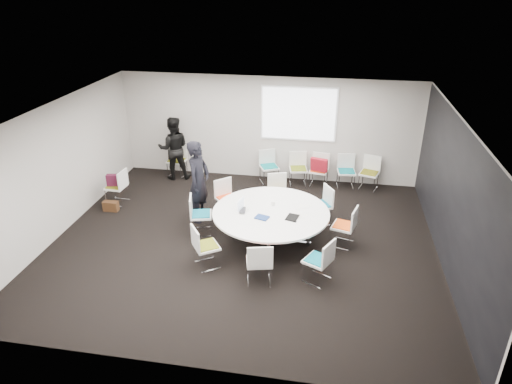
% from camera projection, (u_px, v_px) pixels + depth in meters
% --- Properties ---
extents(room_shell, '(8.08, 7.08, 2.88)m').
position_uv_depth(room_shell, '(247.00, 182.00, 9.09)').
color(room_shell, black).
rests_on(room_shell, ground).
extents(conference_table, '(2.42, 2.42, 0.73)m').
position_uv_depth(conference_table, '(271.00, 219.00, 9.47)').
color(conference_table, silver).
rests_on(conference_table, ground).
extents(projection_screen, '(1.90, 0.03, 1.35)m').
position_uv_depth(projection_screen, '(299.00, 114.00, 11.86)').
color(projection_screen, white).
rests_on(projection_screen, room_shell).
extents(chair_ring_a, '(0.56, 0.56, 0.88)m').
position_uv_depth(chair_ring_a, '(343.00, 233.00, 9.49)').
color(chair_ring_a, silver).
rests_on(chair_ring_a, ground).
extents(chair_ring_b, '(0.62, 0.62, 0.88)m').
position_uv_depth(chair_ring_b, '(320.00, 212.00, 10.33)').
color(chair_ring_b, silver).
rests_on(chair_ring_b, ground).
extents(chair_ring_c, '(0.59, 0.58, 0.88)m').
position_uv_depth(chair_ring_c, '(278.00, 199.00, 10.91)').
color(chair_ring_c, silver).
rests_on(chair_ring_c, ground).
extents(chair_ring_d, '(0.64, 0.64, 0.88)m').
position_uv_depth(chair_ring_d, '(227.00, 205.00, 10.63)').
color(chair_ring_d, silver).
rests_on(chair_ring_d, ground).
extents(chair_ring_e, '(0.55, 0.56, 0.88)m').
position_uv_depth(chair_ring_e, '(201.00, 222.00, 9.93)').
color(chair_ring_e, silver).
rests_on(chair_ring_e, ground).
extents(chair_ring_f, '(0.63, 0.63, 0.88)m').
position_uv_depth(chair_ring_f, '(206.00, 254.00, 8.79)').
color(chair_ring_f, silver).
rests_on(chair_ring_f, ground).
extents(chair_ring_g, '(0.55, 0.54, 0.88)m').
position_uv_depth(chair_ring_g, '(259.00, 270.00, 8.32)').
color(chair_ring_g, silver).
rests_on(chair_ring_g, ground).
extents(chair_ring_h, '(0.61, 0.61, 0.88)m').
position_uv_depth(chair_ring_h, '(318.00, 268.00, 8.36)').
color(chair_ring_h, silver).
rests_on(chair_ring_h, ground).
extents(chair_back_a, '(0.60, 0.60, 0.88)m').
position_uv_depth(chair_back_a, '(269.00, 173.00, 12.38)').
color(chair_back_a, silver).
rests_on(chair_back_a, ground).
extents(chair_back_b, '(0.54, 0.53, 0.88)m').
position_uv_depth(chair_back_b, '(298.00, 175.00, 12.24)').
color(chair_back_b, silver).
rests_on(chair_back_b, ground).
extents(chair_back_c, '(0.53, 0.52, 0.88)m').
position_uv_depth(chair_back_c, '(319.00, 176.00, 12.15)').
color(chair_back_c, silver).
rests_on(chair_back_c, ground).
extents(chair_back_d, '(0.51, 0.50, 0.88)m').
position_uv_depth(chair_back_d, '(346.00, 178.00, 12.08)').
color(chair_back_d, silver).
rests_on(chair_back_d, ground).
extents(chair_back_e, '(0.58, 0.57, 0.88)m').
position_uv_depth(chair_back_e, '(369.00, 179.00, 11.99)').
color(chair_back_e, silver).
rests_on(chair_back_e, ground).
extents(chair_spare_left, '(0.48, 0.49, 0.88)m').
position_uv_depth(chair_spare_left, '(118.00, 193.00, 11.23)').
color(chair_spare_left, silver).
rests_on(chair_spare_left, ground).
extents(chair_person_back, '(0.53, 0.52, 0.88)m').
position_uv_depth(chair_person_back, '(177.00, 166.00, 12.79)').
color(chair_person_back, silver).
rests_on(chair_person_back, ground).
extents(person_main, '(0.58, 0.77, 1.90)m').
position_uv_depth(person_main, '(199.00, 182.00, 10.21)').
color(person_main, black).
rests_on(person_main, ground).
extents(person_back, '(1.00, 0.88, 1.74)m').
position_uv_depth(person_back, '(174.00, 148.00, 12.39)').
color(person_back, black).
rests_on(person_back, ground).
extents(laptop, '(0.22, 0.32, 0.02)m').
position_uv_depth(laptop, '(245.00, 211.00, 9.40)').
color(laptop, '#333338').
rests_on(laptop, conference_table).
extents(laptop_lid, '(0.08, 0.30, 0.22)m').
position_uv_depth(laptop_lid, '(241.00, 204.00, 9.41)').
color(laptop_lid, silver).
rests_on(laptop_lid, conference_table).
extents(notebook_black, '(0.28, 0.34, 0.02)m').
position_uv_depth(notebook_black, '(292.00, 217.00, 9.14)').
color(notebook_black, black).
rests_on(notebook_black, conference_table).
extents(tablet_folio, '(0.31, 0.27, 0.03)m').
position_uv_depth(tablet_folio, '(262.00, 217.00, 9.14)').
color(tablet_folio, navy).
rests_on(tablet_folio, conference_table).
extents(papers_right, '(0.36, 0.32, 0.00)m').
position_uv_depth(papers_right, '(301.00, 206.00, 9.59)').
color(papers_right, silver).
rests_on(papers_right, conference_table).
extents(papers_front, '(0.34, 0.27, 0.00)m').
position_uv_depth(papers_front, '(299.00, 215.00, 9.26)').
color(papers_front, silver).
rests_on(papers_front, conference_table).
extents(cup, '(0.08, 0.08, 0.09)m').
position_uv_depth(cup, '(273.00, 203.00, 9.62)').
color(cup, white).
rests_on(cup, conference_table).
extents(phone, '(0.15, 0.11, 0.01)m').
position_uv_depth(phone, '(293.00, 221.00, 9.02)').
color(phone, black).
rests_on(phone, conference_table).
extents(maroon_bag, '(0.42, 0.22, 0.28)m').
position_uv_depth(maroon_bag, '(115.00, 180.00, 11.09)').
color(maroon_bag, '#431126').
rests_on(maroon_bag, chair_spare_left).
extents(brown_bag, '(0.36, 0.16, 0.24)m').
position_uv_depth(brown_bag, '(111.00, 206.00, 10.93)').
color(brown_bag, '#3F2614').
rests_on(brown_bag, ground).
extents(red_jacket, '(0.47, 0.28, 0.36)m').
position_uv_depth(red_jacket, '(319.00, 165.00, 11.77)').
color(red_jacket, maroon).
rests_on(red_jacket, chair_back_c).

